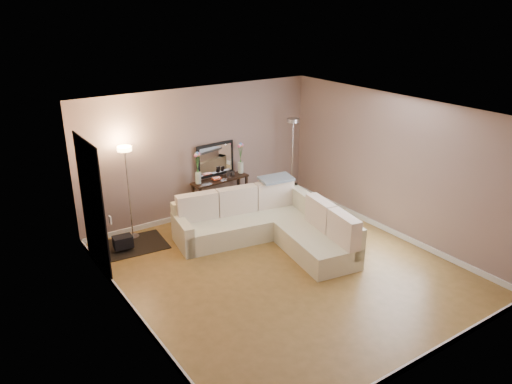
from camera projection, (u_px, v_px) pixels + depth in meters
floor at (283, 269)px, 8.18m from camera, size 5.00×5.50×0.01m
ceiling at (287, 112)px, 7.23m from camera, size 5.00×5.50×0.01m
wall_back at (200, 153)px, 9.83m from camera, size 5.00×0.02×2.60m
wall_front at (435, 271)px, 5.58m from camera, size 5.00×0.02×2.60m
wall_left at (129, 236)px, 6.39m from camera, size 0.02×5.50×2.60m
wall_right at (395, 167)px, 9.02m from camera, size 0.02×5.50×2.60m
baseboard_back at (203, 211)px, 10.27m from camera, size 5.00×0.03×0.10m
baseboard_front at (419, 360)px, 6.05m from camera, size 5.00×0.03×0.10m
baseboard_left at (139, 317)px, 6.86m from camera, size 0.03×5.50×0.10m
baseboard_right at (388, 229)px, 9.46m from camera, size 0.03×5.50×0.10m
doorway at (93, 207)px, 7.79m from camera, size 0.02×1.20×2.20m
switch_plate at (110, 220)px, 7.10m from camera, size 0.02×0.08×0.12m
sectional_sofa at (269, 224)px, 9.02m from camera, size 2.64×2.81×0.89m
throw_blanket at (276, 179)px, 9.50m from camera, size 0.68×0.44×0.08m
console_table at (217, 195)px, 10.11m from camera, size 1.24×0.42×0.75m
leaning_mirror at (215, 159)px, 10.01m from camera, size 0.87×0.11×0.68m
table_decor at (221, 177)px, 9.99m from camera, size 0.52×0.13×0.12m
flower_vase_left at (198, 170)px, 9.63m from camera, size 0.14×0.12×0.64m
flower_vase_right at (241, 160)px, 10.23m from camera, size 0.14×0.12×0.64m
floor_lamp_lit at (127, 174)px, 8.82m from camera, size 0.27×0.27×1.75m
floor_lamp_unlit at (293, 143)px, 10.51m from camera, size 0.28×0.28×1.82m
charcoal_rug at (133, 245)px, 8.95m from camera, size 1.22×0.96×0.02m
black_bag at (123, 242)px, 8.73m from camera, size 0.34×0.26×0.21m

